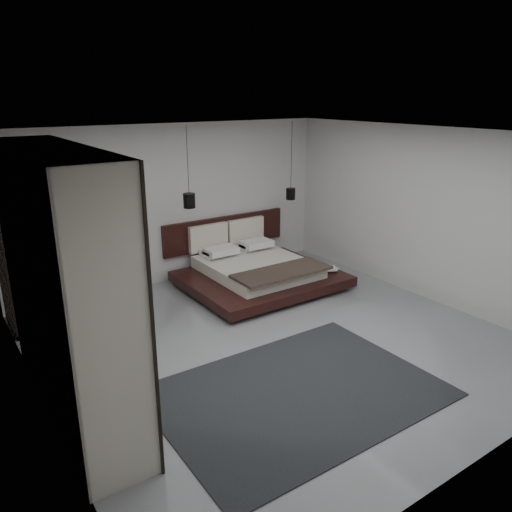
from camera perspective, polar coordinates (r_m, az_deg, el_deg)
floor at (r=7.06m, az=2.20°, el=-9.58°), size 6.00×6.00×0.00m
ceiling at (r=6.27m, az=2.51°, el=13.72°), size 6.00×6.00×0.00m
wall_back at (r=9.03m, az=-9.18°, el=5.88°), size 6.00×0.00×6.00m
wall_front at (r=4.65m, az=25.25°, el=-7.58°), size 6.00×0.00×6.00m
wall_left at (r=5.39m, az=-24.22°, el=-3.97°), size 0.00×6.00×6.00m
wall_right at (r=8.61m, az=18.61°, el=4.56°), size 0.00×6.00×6.00m
bed at (r=8.90m, az=-0.02°, el=-1.58°), size 2.60×2.32×1.05m
book_lower at (r=9.08m, az=7.81°, el=-1.51°), size 0.23×0.31×0.03m
book_upper at (r=9.04m, az=7.84°, el=-1.43°), size 0.34×0.36×0.02m
pendant_left at (r=8.35m, az=-7.64°, el=6.30°), size 0.20×0.20×1.33m
pendant_right at (r=9.50m, az=3.98°, el=7.13°), size 0.18×0.18×1.44m
wardrobe at (r=5.38m, az=-20.97°, el=-3.52°), size 0.67×2.86×2.81m
rug at (r=5.96m, az=4.78°, el=-15.24°), size 3.19×2.29×0.01m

